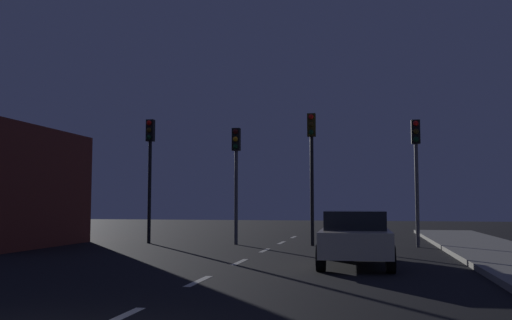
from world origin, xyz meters
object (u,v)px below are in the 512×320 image
car_stopped_ahead (355,237)px  traffic_signal_far_right (416,157)px  traffic_signal_center_left (236,162)px  traffic_signal_center_right (312,153)px  traffic_signal_far_left (150,156)px

car_stopped_ahead → traffic_signal_far_right: bearing=71.3°
traffic_signal_center_left → car_stopped_ahead: bearing=-53.2°
traffic_signal_far_right → car_stopped_ahead: bearing=-108.7°
traffic_signal_center_right → traffic_signal_far_right: 3.91m
traffic_signal_center_left → traffic_signal_far_left: bearing=180.0°
traffic_signal_far_left → car_stopped_ahead: size_ratio=1.18×
traffic_signal_far_right → traffic_signal_center_left: bearing=-180.0°
traffic_signal_far_left → car_stopped_ahead: 10.90m
traffic_signal_far_left → traffic_signal_far_right: bearing=-0.0°
traffic_signal_far_left → traffic_signal_center_left: size_ratio=1.10×
traffic_signal_far_left → traffic_signal_center_left: (3.64, -0.00, -0.29)m
traffic_signal_far_left → traffic_signal_far_right: size_ratio=1.07×
traffic_signal_center_left → car_stopped_ahead: 8.33m
traffic_signal_center_left → car_stopped_ahead: traffic_signal_center_left is taller
traffic_signal_center_right → traffic_signal_far_right: bearing=-0.0°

